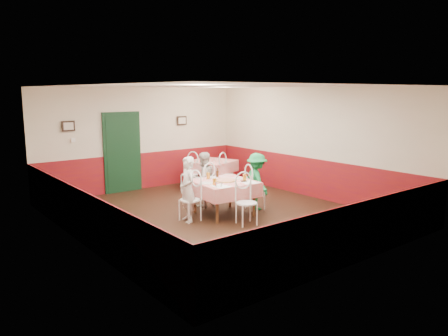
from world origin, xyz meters
TOP-DOWN VIEW (x-y plane):
  - floor at (0.00, 0.00)m, footprint 7.00×7.00m
  - ceiling at (0.00, 0.00)m, footprint 7.00×7.00m
  - back_wall at (0.00, 3.50)m, footprint 6.00×0.10m
  - front_wall at (0.00, -3.50)m, footprint 6.00×0.10m
  - left_wall at (-3.00, 0.00)m, footprint 0.10×7.00m
  - right_wall at (3.00, 0.00)m, footprint 0.10×7.00m
  - wainscot_back at (0.00, 3.48)m, footprint 6.00×0.03m
  - wainscot_front at (0.00, -3.48)m, footprint 6.00×0.03m
  - wainscot_left at (-2.98, 0.00)m, footprint 0.03×7.00m
  - wainscot_right at (2.98, 0.00)m, footprint 0.03×7.00m
  - door at (-0.60, 3.45)m, footprint 0.96×0.06m
  - picture_left at (-2.00, 3.45)m, footprint 0.32×0.03m
  - picture_right at (1.30, 3.45)m, footprint 0.32×0.03m
  - thermostat at (-1.90, 3.45)m, footprint 0.10×0.03m
  - main_table at (0.16, -0.02)m, footprint 1.32×1.32m
  - second_table at (1.62, 2.43)m, footprint 1.43×1.43m
  - chair_left at (-0.69, 0.06)m, footprint 0.45×0.45m
  - chair_right at (1.00, -0.10)m, footprint 0.50×0.50m
  - chair_far at (0.23, 0.83)m, footprint 0.47×0.47m
  - chair_near at (0.08, -0.87)m, footprint 0.52×0.52m
  - chair_second_a at (0.87, 2.43)m, footprint 0.53×0.53m
  - chair_second_b at (1.62, 1.68)m, footprint 0.53×0.53m
  - pizza at (0.17, -0.05)m, footprint 0.48×0.48m
  - plate_left at (-0.28, 0.01)m, footprint 0.27×0.27m
  - plate_right at (0.56, -0.03)m, footprint 0.27×0.27m
  - plate_far at (0.18, 0.41)m, footprint 0.27×0.27m
  - glass_a at (-0.26, -0.23)m, footprint 0.08×0.08m
  - glass_b at (0.55, -0.26)m, footprint 0.08×0.08m
  - glass_c at (0.02, 0.38)m, footprint 0.09×0.09m
  - beer_bottle at (0.28, 0.38)m, footprint 0.06×0.06m
  - shaker_a at (-0.33, -0.40)m, footprint 0.04×0.04m
  - shaker_b at (-0.23, -0.43)m, footprint 0.04×0.04m
  - shaker_c at (-0.31, -0.34)m, footprint 0.04×0.04m
  - menu_left at (-0.22, -0.40)m, footprint 0.32×0.41m
  - menu_right at (0.51, -0.44)m, footprint 0.40×0.47m
  - wallet at (0.46, -0.33)m, footprint 0.12×0.10m
  - diner_left at (-0.74, 0.06)m, footprint 0.43×0.56m
  - diner_far at (0.24, 0.88)m, footprint 0.64×0.50m
  - diner_right at (1.05, -0.10)m, footprint 0.69×0.94m

SIDE VIEW (x-z plane):
  - floor at x=0.00m, z-range 0.00..0.00m
  - main_table at x=0.16m, z-range -0.01..0.76m
  - second_table at x=1.62m, z-range -0.01..0.76m
  - chair_left at x=-0.69m, z-range 0.00..0.90m
  - chair_right at x=1.00m, z-range 0.00..0.90m
  - chair_far at x=0.23m, z-range 0.00..0.90m
  - chair_near at x=0.08m, z-range 0.00..0.90m
  - chair_second_a at x=0.87m, z-range 0.00..0.90m
  - chair_second_b at x=1.62m, z-range 0.00..0.90m
  - wainscot_back at x=0.00m, z-range 0.00..1.00m
  - wainscot_front at x=0.00m, z-range 0.00..1.00m
  - wainscot_left at x=-2.98m, z-range 0.00..1.00m
  - wainscot_right at x=2.98m, z-range 0.00..1.00m
  - diner_far at x=0.24m, z-range 0.00..1.29m
  - diner_right at x=1.05m, z-range 0.00..1.31m
  - diner_left at x=-0.74m, z-range 0.00..1.37m
  - menu_left at x=-0.22m, z-range 0.76..0.76m
  - menu_right at x=0.51m, z-range 0.76..0.76m
  - plate_left at x=-0.28m, z-range 0.76..0.77m
  - plate_right at x=0.56m, z-range 0.76..0.77m
  - plate_far at x=0.18m, z-range 0.76..0.77m
  - wallet at x=0.46m, z-range 0.76..0.78m
  - pizza at x=0.17m, z-range 0.76..0.79m
  - shaker_a at x=-0.33m, z-range 0.76..0.85m
  - shaker_b at x=-0.23m, z-range 0.76..0.85m
  - shaker_c at x=-0.31m, z-range 0.76..0.85m
  - glass_a at x=-0.26m, z-range 0.76..0.90m
  - glass_b at x=0.55m, z-range 0.76..0.90m
  - glass_c at x=0.02m, z-range 0.76..0.90m
  - beer_bottle at x=0.28m, z-range 0.76..0.96m
  - door at x=-0.60m, z-range 0.00..2.10m
  - back_wall at x=0.00m, z-range 0.00..2.80m
  - front_wall at x=0.00m, z-range 0.00..2.80m
  - left_wall at x=-3.00m, z-range 0.00..2.80m
  - right_wall at x=3.00m, z-range 0.00..2.80m
  - thermostat at x=-1.90m, z-range 1.45..1.55m
  - picture_left at x=-2.00m, z-range 1.72..1.98m
  - picture_right at x=1.30m, z-range 1.72..1.98m
  - ceiling at x=0.00m, z-range 2.80..2.80m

